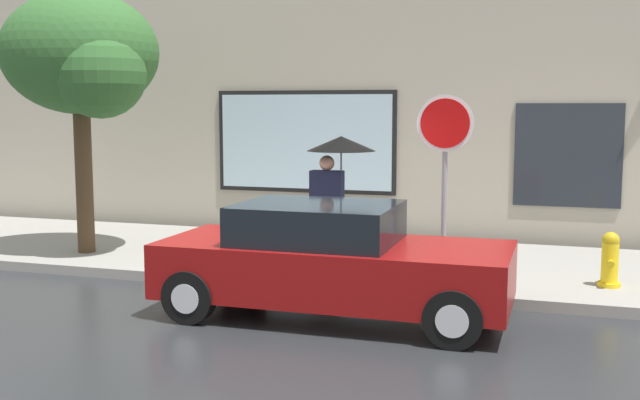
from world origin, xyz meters
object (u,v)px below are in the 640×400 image
at_px(fire_hydrant, 610,260).
at_px(stop_sign, 445,151).
at_px(street_tree, 83,58).
at_px(parked_car, 331,261).
at_px(pedestrian_with_umbrella, 337,162).

relative_size(fire_hydrant, stop_sign, 0.29).
bearing_deg(street_tree, fire_hydrant, 0.60).
bearing_deg(parked_car, pedestrian_with_umbrella, 104.75).
xyz_separation_m(parked_car, fire_hydrant, (3.28, 2.01, -0.17)).
bearing_deg(fire_hydrant, street_tree, -179.40).
relative_size(parked_car, street_tree, 0.99).
bearing_deg(parked_car, fire_hydrant, 31.55).
height_order(fire_hydrant, stop_sign, stop_sign).
xyz_separation_m(fire_hydrant, pedestrian_with_umbrella, (-3.86, 0.18, 1.20)).
bearing_deg(stop_sign, street_tree, 176.35).
bearing_deg(street_tree, pedestrian_with_umbrella, 3.63).
bearing_deg(pedestrian_with_umbrella, stop_sign, -20.49).
distance_m(pedestrian_with_umbrella, street_tree, 4.44).
height_order(parked_car, street_tree, street_tree).
xyz_separation_m(parked_car, pedestrian_with_umbrella, (-0.58, 2.19, 1.03)).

